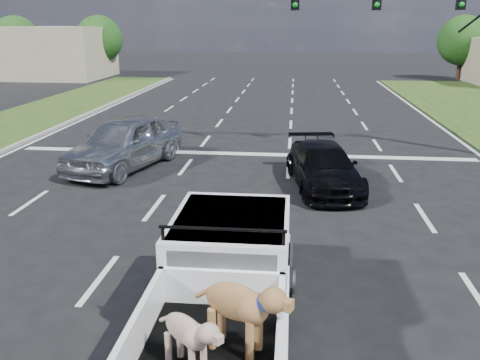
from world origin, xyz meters
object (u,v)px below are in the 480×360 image
object	(u,v)px
traffic_signal	(453,22)
silver_sedan	(124,143)
black_coupe	(323,167)
pickup_truck	(224,296)

from	to	relation	value
traffic_signal	silver_sedan	distance (m)	11.94
traffic_signal	black_coupe	xyz separation A→B (m)	(-4.40, -4.24, -4.09)
traffic_signal	silver_sedan	bearing A→B (deg)	-165.84
pickup_truck	black_coupe	size ratio (longest dim) A/B	1.22
pickup_truck	silver_sedan	world-z (taller)	pickup_truck
traffic_signal	silver_sedan	xyz separation A→B (m)	(-10.95, -2.76, -3.86)
traffic_signal	pickup_truck	distance (m)	14.45
pickup_truck	silver_sedan	xyz separation A→B (m)	(-4.70, 9.70, -0.07)
pickup_truck	black_coupe	bearing A→B (deg)	77.07
black_coupe	traffic_signal	bearing A→B (deg)	34.60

